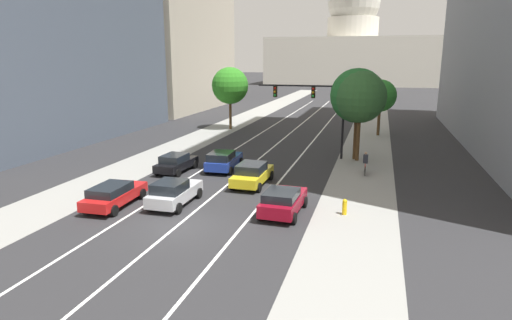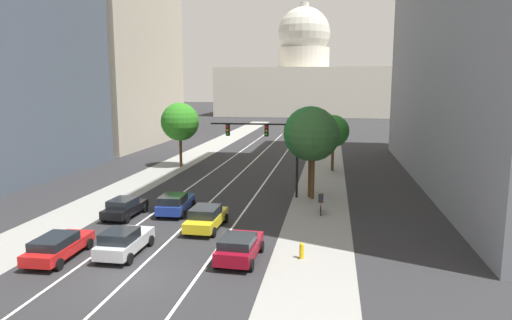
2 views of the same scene
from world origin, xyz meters
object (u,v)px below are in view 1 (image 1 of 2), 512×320
car_blue (223,160)px  street_tree_far_right (380,96)px  car_black (176,163)px  car_silver (174,192)px  fire_hydrant (345,207)px  car_crimson (283,201)px  cyclist (365,163)px  car_red (114,194)px  capitol_building (352,50)px  street_tree_mid_right (357,96)px  traffic_signal_mast (316,102)px  car_yellow (252,174)px  street_tree_near_left (230,86)px  street_tree_near_right (360,97)px

car_blue → street_tree_far_right: size_ratio=0.73×
car_black → car_blue: (3.30, 1.53, 0.06)m
car_silver → fire_hydrant: (9.89, 1.08, -0.33)m
car_crimson → cyclist: size_ratio=2.47×
car_red → car_blue: (3.29, 9.79, 0.06)m
capitol_building → car_silver: 128.29m
car_black → car_red: car_black is taller
street_tree_mid_right → car_crimson: bearing=-101.3°
car_red → traffic_signal_mast: (9.46, 16.29, 4.08)m
car_yellow → cyclist: 8.95m
traffic_signal_mast → street_tree_far_right: bearing=68.1°
car_black → street_tree_far_right: (14.74, 21.13, 3.70)m
car_silver → street_tree_mid_right: (9.59, 15.36, 4.65)m
capitol_building → street_tree_near_left: size_ratio=7.04×
car_crimson → traffic_signal_mast: traffic_signal_mast is taller
car_black → cyclist: cyclist is taller
capitol_building → car_black: size_ratio=12.32×
car_black → street_tree_near_left: (-2.77, 20.89, 4.53)m
fire_hydrant → street_tree_mid_right: bearing=91.2°
car_yellow → capitol_building: bearing=1.6°
cyclist → street_tree_mid_right: street_tree_mid_right is taller
fire_hydrant → street_tree_far_right: (1.57, 27.13, 3.98)m
car_blue → street_tree_near_right: 12.52m
street_tree_near_right → street_tree_far_right: bearing=83.1°
capitol_building → street_tree_near_left: 100.37m
street_tree_mid_right → car_red: bearing=-127.9°
car_yellow → fire_hydrant: 7.87m
traffic_signal_mast → street_tree_far_right: traffic_signal_mast is taller
fire_hydrant → street_tree_mid_right: size_ratio=0.12×
capitol_building → car_blue: (-1.63, -119.27, -10.22)m
car_yellow → car_blue: 4.62m
traffic_signal_mast → cyclist: traffic_signal_mast is taller
car_yellow → traffic_signal_mast: size_ratio=0.62×
car_silver → car_black: bearing=24.8°
car_black → street_tree_near_right: (13.13, 7.77, 4.65)m
car_crimson → fire_hydrant: (3.33, 0.85, -0.31)m
traffic_signal_mast → capitol_building: bearing=92.3°
car_silver → street_tree_near_left: size_ratio=0.58×
car_black → car_crimson: (9.85, -6.85, 0.04)m
fire_hydrant → cyclist: size_ratio=0.53×
car_blue → street_tree_near_left: bearing=14.6°
car_yellow → car_silver: (-3.28, -5.34, 0.00)m
car_crimson → street_tree_near_left: street_tree_near_left is taller
car_crimson → car_silver: car_silver is taller
car_blue → traffic_signal_mast: (6.17, 6.51, 4.02)m
street_tree_near_right → street_tree_mid_right: bearing=116.0°
capitol_building → fire_hydrant: size_ratio=57.92×
car_blue → street_tree_near_left: 20.78m
cyclist → street_tree_near_right: (-0.82, 4.45, 4.54)m
car_blue → street_tree_mid_right: size_ratio=0.59×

